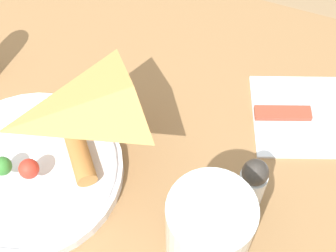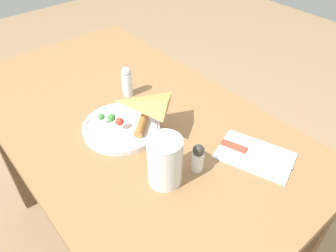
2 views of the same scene
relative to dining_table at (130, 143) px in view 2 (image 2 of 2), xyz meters
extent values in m
plane|color=#997A56|center=(0.00, 0.00, -0.62)|extent=(6.00, 6.00, 0.00)
cube|color=olive|center=(0.00, 0.00, 0.10)|extent=(1.17, 0.67, 0.03)
cube|color=brown|center=(-0.54, -0.29, -0.27)|extent=(0.06, 0.06, 0.71)
cube|color=brown|center=(-0.54, 0.29, -0.27)|extent=(0.06, 0.06, 0.71)
cube|color=brown|center=(0.54, 0.29, -0.27)|extent=(0.06, 0.06, 0.71)
cylinder|color=white|center=(0.05, -0.05, 0.12)|extent=(0.22, 0.22, 0.02)
torus|color=white|center=(0.05, -0.05, 0.13)|extent=(0.21, 0.21, 0.01)
pyramid|color=tan|center=(0.04, -0.06, 0.14)|extent=(0.18, 0.17, 0.02)
cylinder|color=#B77A3D|center=(0.09, -0.01, 0.14)|extent=(0.08, 0.09, 0.02)
sphere|color=#388433|center=(0.03, -0.07, 0.16)|extent=(0.02, 0.02, 0.02)
sphere|color=red|center=(0.06, -0.06, 0.16)|extent=(0.02, 0.02, 0.02)
sphere|color=#388433|center=(0.01, -0.09, 0.16)|extent=(0.02, 0.02, 0.02)
cylinder|color=white|center=(0.27, -0.07, 0.18)|extent=(0.08, 0.08, 0.13)
cylinder|color=#F4CC66|center=(0.27, -0.07, 0.16)|extent=(0.07, 0.07, 0.10)
torus|color=white|center=(0.27, -0.07, 0.24)|extent=(0.08, 0.08, 0.00)
cube|color=silver|center=(0.36, 0.16, 0.12)|extent=(0.22, 0.18, 0.00)
cube|color=#99422D|center=(0.31, 0.14, 0.12)|extent=(0.07, 0.04, 0.01)
cube|color=silver|center=(0.39, 0.17, 0.12)|extent=(0.12, 0.06, 0.00)
ellipsoid|color=silver|center=(0.44, 0.19, 0.12)|extent=(0.02, 0.02, 0.00)
cylinder|color=white|center=(-0.09, 0.06, 0.15)|extent=(0.03, 0.03, 0.08)
sphere|color=silver|center=(-0.09, 0.06, 0.20)|extent=(0.03, 0.03, 0.03)
cylinder|color=white|center=(0.30, 0.01, 0.14)|extent=(0.03, 0.03, 0.06)
sphere|color=#38332D|center=(0.30, 0.01, 0.18)|extent=(0.03, 0.03, 0.03)
camera|label=1|loc=(0.30, -0.26, 0.66)|focal=55.00mm
camera|label=2|loc=(0.68, -0.40, 0.73)|focal=35.00mm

